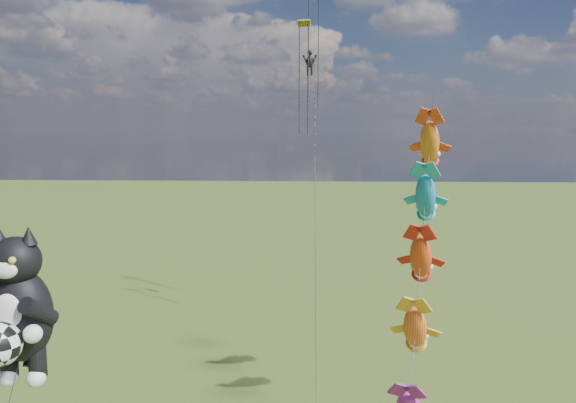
{
  "coord_description": "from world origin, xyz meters",
  "views": [
    {
      "loc": [
        7.51,
        -22.25,
        15.49
      ],
      "look_at": [
        5.98,
        9.32,
        11.49
      ],
      "focal_mm": 35.0,
      "sensor_mm": 36.0,
      "label": 1
    }
  ],
  "objects": [
    {
      "name": "fish_windsock_rig",
      "position": [
        12.18,
        2.15,
        9.94
      ],
      "size": [
        4.27,
        15.48,
        17.68
      ],
      "rotation": [
        0.0,
        0.0,
        0.07
      ],
      "color": "brown",
      "rests_on": "ground"
    },
    {
      "name": "cat_kite_rig",
      "position": [
        -3.32,
        -3.04,
        9.08
      ],
      "size": [
        2.92,
        4.31,
        12.07
      ],
      "rotation": [
        0.0,
        0.0,
        -0.33
      ],
      "color": "brown",
      "rests_on": "ground"
    },
    {
      "name": "parafoil_rig",
      "position": [
        7.09,
        19.54,
        20.53
      ],
      "size": [
        1.73,
        17.52,
        27.52
      ],
      "rotation": [
        0.0,
        0.0,
        0.1
      ],
      "color": "brown",
      "rests_on": "ground"
    }
  ]
}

